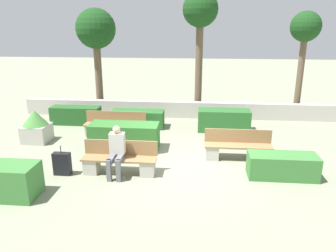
{
  "coord_description": "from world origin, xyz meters",
  "views": [
    {
      "loc": [
        0.37,
        -8.56,
        3.72
      ],
      "look_at": [
        -0.49,
        0.5,
        0.9
      ],
      "focal_mm": 35.0,
      "sensor_mm": 36.0,
      "label": 1
    }
  ],
  "objects": [
    {
      "name": "ground_plane",
      "position": [
        0.0,
        0.0,
        0.0
      ],
      "size": [
        60.0,
        60.0,
        0.0
      ],
      "primitive_type": "plane",
      "color": "gray"
    },
    {
      "name": "perimeter_wall",
      "position": [
        0.0,
        4.69,
        0.33
      ],
      "size": [
        13.97,
        0.3,
        0.66
      ],
      "color": "#B7B2A8",
      "rests_on": "ground_plane"
    },
    {
      "name": "bench_front",
      "position": [
        -1.62,
        -0.86,
        0.32
      ],
      "size": [
        1.94,
        0.48,
        0.84
      ],
      "color": "#937047",
      "rests_on": "ground_plane"
    },
    {
      "name": "bench_left_side",
      "position": [
        1.55,
        0.38,
        0.32
      ],
      "size": [
        1.92,
        0.48,
        0.84
      ],
      "rotation": [
        0.0,
        0.0,
        0.16
      ],
      "color": "#937047",
      "rests_on": "ground_plane"
    },
    {
      "name": "bench_right_side",
      "position": [
        -2.48,
        2.07,
        0.33
      ],
      "size": [
        2.12,
        0.49,
        0.84
      ],
      "rotation": [
        0.0,
        0.0,
        -0.01
      ],
      "color": "#937047",
      "rests_on": "ground_plane"
    },
    {
      "name": "person_seated_man",
      "position": [
        -1.66,
        -1.01,
        0.71
      ],
      "size": [
        0.38,
        0.63,
        1.3
      ],
      "color": "slate",
      "rests_on": "ground_plane"
    },
    {
      "name": "hedge_block_near_left",
      "position": [
        -4.37,
        3.35,
        0.34
      ],
      "size": [
        1.89,
        0.61,
        0.69
      ],
      "color": "#235623",
      "rests_on": "ground_plane"
    },
    {
      "name": "hedge_block_near_right",
      "position": [
        -1.88,
        0.89,
        0.4
      ],
      "size": [
        2.13,
        0.82,
        0.81
      ],
      "color": "#33702D",
      "rests_on": "ground_plane"
    },
    {
      "name": "hedge_block_mid_right",
      "position": [
        2.54,
        -0.71,
        0.3
      ],
      "size": [
        1.71,
        0.68,
        0.61
      ],
      "color": "#3D7A38",
      "rests_on": "ground_plane"
    },
    {
      "name": "hedge_block_far_left",
      "position": [
        -1.88,
        3.18,
        0.32
      ],
      "size": [
        1.95,
        0.73,
        0.64
      ],
      "color": "#286028",
      "rests_on": "ground_plane"
    },
    {
      "name": "hedge_block_far_right",
      "position": [
        1.32,
        3.01,
        0.39
      ],
      "size": [
        1.86,
        0.74,
        0.79
      ],
      "color": "#286028",
      "rests_on": "ground_plane"
    },
    {
      "name": "planter_corner_left",
      "position": [
        -4.92,
        1.26,
        0.54
      ],
      "size": [
        0.82,
        0.82,
        1.07
      ],
      "color": "#B7B2A8",
      "rests_on": "ground_plane"
    },
    {
      "name": "suitcase",
      "position": [
        -3.07,
        -1.1,
        0.3
      ],
      "size": [
        0.44,
        0.19,
        0.8
      ],
      "color": "black",
      "rests_on": "ground_plane"
    },
    {
      "name": "tree_leftmost",
      "position": [
        -3.97,
        5.31,
        3.45
      ],
      "size": [
        1.67,
        1.67,
        4.4
      ],
      "color": "brown",
      "rests_on": "ground_plane"
    },
    {
      "name": "tree_center_left",
      "position": [
        0.36,
        5.27,
        4.07
      ],
      "size": [
        1.42,
        1.42,
        5.03
      ],
      "color": "brown",
      "rests_on": "ground_plane"
    },
    {
      "name": "tree_center_right",
      "position": [
        4.51,
        5.36,
        3.43
      ],
      "size": [
        1.2,
        1.2,
        4.26
      ],
      "color": "brown",
      "rests_on": "ground_plane"
    }
  ]
}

